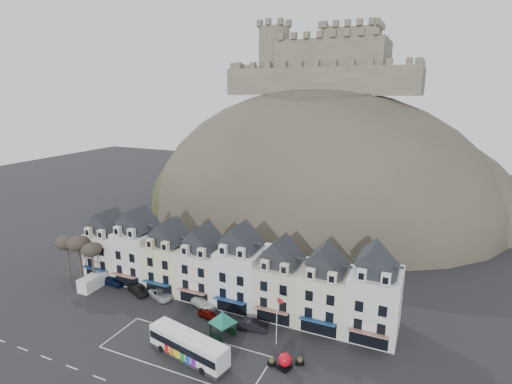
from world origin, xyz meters
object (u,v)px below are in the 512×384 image
red_buoy (285,361)px  flagpole (277,317)px  car_navy (113,281)px  car_black (138,290)px  car_maroon (209,314)px  car_charcoal (252,325)px  car_white (203,302)px  bus_shelter (223,318)px  bus (188,345)px  white_van (93,282)px  car_silver (160,294)px

red_buoy → flagpole: 5.77m
car_navy → car_black: car_navy is taller
car_maroon → car_charcoal: car_charcoal is taller
red_buoy → car_black: 29.90m
car_navy → car_white: car_navy is taller
car_white → car_charcoal: 10.06m
car_black → car_maroon: bearing=-73.2°
bus_shelter → car_charcoal: size_ratio=1.24×
bus → car_charcoal: size_ratio=2.64×
bus → red_buoy: (11.89, 3.13, -0.75)m
white_van → car_charcoal: 30.33m
bus_shelter → red_buoy: size_ratio=2.70×
car_black → car_maroon: 14.75m
car_navy → car_maroon: 20.93m
flagpole → car_black: flagpole is taller
car_white → car_charcoal: size_ratio=1.17×
car_navy → bus: bearing=-112.3°
car_navy → car_silver: 10.41m
car_black → car_charcoal: (21.82, -1.51, -0.01)m
red_buoy → car_black: (-28.98, 7.38, -0.31)m
red_buoy → car_maroon: 15.47m
white_van → car_silver: white_van is taller
car_black → car_white: size_ratio=0.87×
car_silver → car_white: car_white is taller
flagpole → car_charcoal: 5.90m
red_buoy → car_white: red_buoy is taller
bus_shelter → flagpole: flagpole is taller
bus_shelter → car_silver: size_ratio=1.15×
bus_shelter → car_charcoal: (2.95, 3.19, -2.22)m
bus_shelter → red_buoy: 10.63m
flagpole → car_navy: size_ratio=1.59×
car_charcoal → flagpole: bearing=-121.0°
car_silver → car_maroon: car_silver is taller
car_silver → car_black: bearing=118.4°
flagpole → car_maroon: bearing=171.4°
bus_shelter → car_black: 19.57m
car_navy → car_black: bearing=-94.1°
bus → red_buoy: bus is taller
bus_shelter → car_maroon: bearing=163.0°
bus → car_black: bus is taller
bus → bus_shelter: bus_shelter is taller
car_black → car_charcoal: car_black is taller
car_silver → car_maroon: bearing=-77.6°
white_van → car_black: white_van is taller
car_black → bus_shelter: bearing=-81.3°
bus_shelter → car_white: bearing=160.2°
bus_shelter → car_white: (-6.79, 5.69, -2.20)m
bus_shelter → white_van: 27.62m
bus_shelter → flagpole: size_ratio=0.78×
red_buoy → car_white: (-16.90, 8.37, -0.30)m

